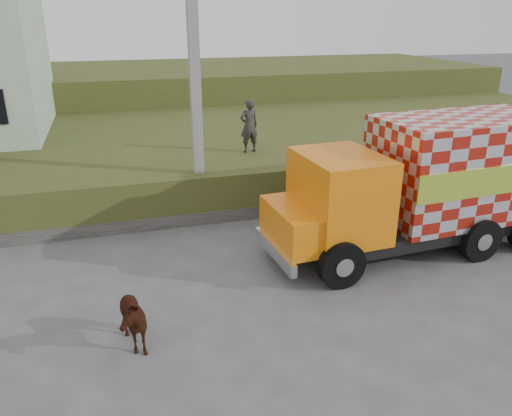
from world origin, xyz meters
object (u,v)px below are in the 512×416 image
object	(u,v)px
cow	(127,319)
pedestrian	(249,126)
utility_pole	(195,88)
cargo_truck	(429,184)

from	to	relation	value
cow	pedestrian	size ratio (longest dim) A/B	0.76
utility_pole	cow	world-z (taller)	utility_pole
pedestrian	cargo_truck	bearing A→B (deg)	111.66
utility_pole	cow	xyz separation A→B (m)	(-2.55, -6.14, -3.48)
utility_pole	pedestrian	size ratio (longest dim) A/B	4.29
cargo_truck	pedestrian	world-z (taller)	cargo_truck
pedestrian	utility_pole	bearing A→B (deg)	33.53
cargo_truck	pedestrian	distance (m)	6.73
cow	pedestrian	bearing A→B (deg)	44.95
utility_pole	cargo_truck	xyz separation A→B (m)	(5.57, -3.80, -2.23)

